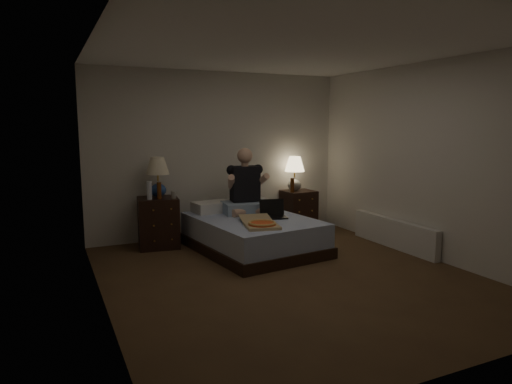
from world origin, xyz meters
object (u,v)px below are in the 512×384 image
person (246,181)px  pizza_box (262,224)px  laptop (274,209)px  radiator (394,233)px  lamp_left (158,177)px  beer_bottle_right (292,185)px  water_bottle (149,190)px  soda_can (173,195)px  lamp_right (295,174)px  bed (253,234)px  nightstand_left (158,223)px  nightstand_right (298,210)px  beer_bottle_left (159,191)px

person → pizza_box: bearing=-95.2°
laptop → radiator: laptop is taller
lamp_left → beer_bottle_right: bearing=-1.1°
water_bottle → person: bearing=-10.3°
water_bottle → laptop: bearing=-25.6°
lamp_left → soda_can: (0.15, -0.23, -0.23)m
person → laptop: bearing=-61.3°
lamp_right → water_bottle: bearing=-173.7°
lamp_left → beer_bottle_right: lamp_left is taller
lamp_left → laptop: (1.36, -0.90, -0.41)m
lamp_right → laptop: 1.37m
pizza_box → bed: bearing=88.9°
nightstand_left → laptop: (1.39, -0.83, 0.22)m
nightstand_left → soda_can: 0.47m
nightstand_right → soda_can: 2.23m
water_bottle → person: person is taller
beer_bottle_right → person: bearing=-158.9°
nightstand_left → lamp_left: (0.03, 0.07, 0.63)m
lamp_left → beer_bottle_right: 2.14m
lamp_left → water_bottle: lamp_left is taller
lamp_left → radiator: lamp_left is taller
lamp_left → laptop: bearing=-33.6°
lamp_right → nightstand_left: bearing=-175.9°
beer_bottle_left → laptop: bearing=-27.2°
nightstand_right → laptop: laptop is taller
bed → beer_bottle_right: beer_bottle_right is taller
beer_bottle_left → nightstand_right: bearing=6.5°
bed → water_bottle: 1.53m
pizza_box → lamp_right: bearing=60.9°
pizza_box → radiator: size_ratio=0.47×
soda_can → nightstand_right: bearing=8.1°
lamp_right → water_bottle: lamp_right is taller
soda_can → water_bottle: bearing=170.0°
beer_bottle_right → pizza_box: size_ratio=0.30×
lamp_left → water_bottle: size_ratio=2.24×
nightstand_left → lamp_left: 0.64m
lamp_left → soda_can: lamp_left is taller
pizza_box → radiator: (1.98, -0.14, -0.29)m
bed → soda_can: size_ratio=17.97×
lamp_right → beer_bottle_left: 2.29m
soda_can → beer_bottle_left: 0.20m
nightstand_right → lamp_right: size_ratio=1.14×
nightstand_left → lamp_left: lamp_left is taller
nightstand_left → radiator: bearing=-17.8°
laptop → pizza_box: 0.60m
water_bottle → radiator: bearing=-22.8°
bed → person: bearing=74.3°
nightstand_right → water_bottle: water_bottle is taller
person → pizza_box: person is taller
lamp_right → pizza_box: 1.97m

